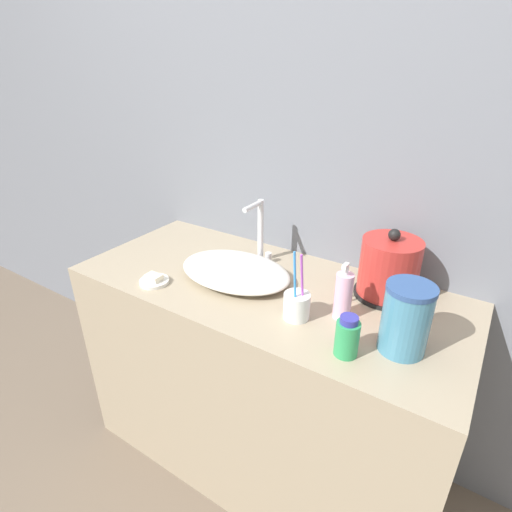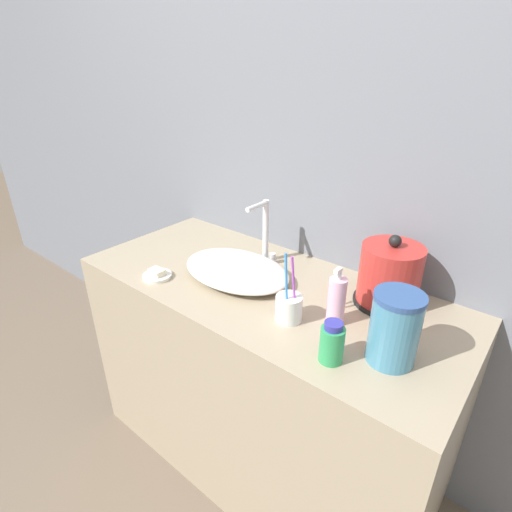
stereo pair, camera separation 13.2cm
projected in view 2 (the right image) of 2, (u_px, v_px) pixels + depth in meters
name	position (u px, v px, depth m)	size (l,w,h in m)	color
ground_plane	(214.00, 503.00, 1.51)	(12.00, 12.00, 0.00)	#6B5B4C
wall_back	(321.00, 129.00, 1.36)	(6.00, 0.04, 2.60)	slate
vanity_counter	(263.00, 378.00, 1.53)	(1.34, 0.58, 0.83)	gray
sink_basin	(236.00, 270.00, 1.39)	(0.41, 0.28, 0.06)	silver
faucet	(265.00, 230.00, 1.45)	(0.06, 0.11, 0.24)	silver
electric_kettle	(389.00, 277.00, 1.21)	(0.20, 0.20, 0.23)	black
toothbrush_cup	(289.00, 307.00, 1.15)	(0.08, 0.08, 0.22)	silver
lotion_bottle	(336.00, 301.00, 1.13)	(0.05, 0.05, 0.18)	#EAA8C6
shampoo_bottle	(332.00, 343.00, 0.99)	(0.06, 0.06, 0.11)	#2D9956
soap_dish	(157.00, 275.00, 1.40)	(0.10, 0.10, 0.03)	silver
water_pitcher	(395.00, 328.00, 0.98)	(0.12, 0.12, 0.19)	teal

